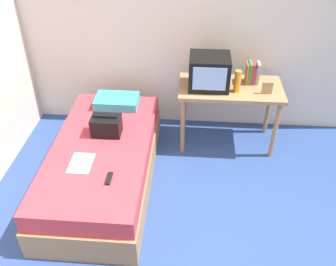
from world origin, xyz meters
TOP-DOWN VIEW (x-y plane):
  - ground_plane at (0.00, 0.00)m, footprint 8.00×8.00m
  - wall_back at (0.00, 2.00)m, footprint 5.20×0.10m
  - bed at (-0.80, 0.71)m, footprint 1.00×2.00m
  - desk at (0.52, 1.53)m, footprint 1.16×0.60m
  - tv at (0.27, 1.52)m, footprint 0.44×0.39m
  - water_bottle at (0.57, 1.43)m, footprint 0.07×0.07m
  - book_row at (0.75, 1.65)m, footprint 0.15×0.16m
  - picture_frame at (0.89, 1.40)m, footprint 0.11×0.02m
  - pillow at (-0.78, 1.47)m, footprint 0.49×0.32m
  - handbag at (-0.78, 0.90)m, footprint 0.30×0.20m
  - magazine at (-0.92, 0.42)m, footprint 0.21×0.29m
  - remote_dark at (-0.61, 0.23)m, footprint 0.04×0.16m

SIDE VIEW (x-z plane):
  - ground_plane at x=0.00m, z-range 0.00..0.00m
  - bed at x=-0.80m, z-range 0.00..0.50m
  - magazine at x=-0.92m, z-range 0.51..0.52m
  - remote_dark at x=-0.61m, z-range 0.51..0.53m
  - pillow at x=-0.78m, z-range 0.51..0.61m
  - handbag at x=-0.78m, z-range 0.50..0.72m
  - desk at x=0.52m, z-range 0.29..1.06m
  - picture_frame at x=0.89m, z-range 0.77..0.91m
  - book_row at x=0.75m, z-range 0.77..1.01m
  - water_bottle at x=0.57m, z-range 0.77..1.02m
  - tv at x=0.27m, z-range 0.77..1.13m
  - wall_back at x=0.00m, z-range 0.00..2.60m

